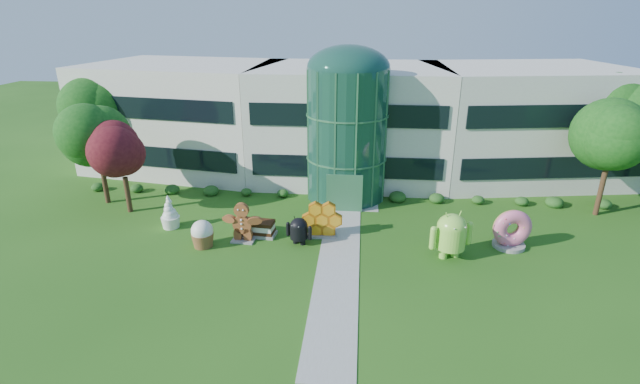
# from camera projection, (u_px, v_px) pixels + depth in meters

# --- Properties ---
(ground) EXTENTS (140.00, 140.00, 0.00)m
(ground) POSITION_uv_depth(u_px,v_px,m) (337.00, 276.00, 25.46)
(ground) COLOR #215114
(ground) RESTS_ON ground
(building) EXTENTS (46.00, 15.00, 9.30)m
(building) POSITION_uv_depth(u_px,v_px,m) (349.00, 121.00, 40.45)
(building) COLOR beige
(building) RESTS_ON ground
(atrium) EXTENTS (6.00, 6.00, 9.80)m
(atrium) POSITION_uv_depth(u_px,v_px,m) (347.00, 135.00, 34.79)
(atrium) COLOR #194738
(atrium) RESTS_ON ground
(walkway) EXTENTS (2.40, 20.00, 0.04)m
(walkway) POSITION_uv_depth(u_px,v_px,m) (339.00, 258.00, 27.31)
(walkway) COLOR #9E9E93
(walkway) RESTS_ON ground
(tree_red) EXTENTS (4.00, 4.00, 6.00)m
(tree_red) POSITION_uv_depth(u_px,v_px,m) (124.00, 172.00, 32.62)
(tree_red) COLOR #3F0C14
(tree_red) RESTS_ON ground
(trees_backdrop) EXTENTS (52.00, 8.00, 8.40)m
(trees_backdrop) POSITION_uv_depth(u_px,v_px,m) (347.00, 141.00, 35.97)
(trees_backdrop) COLOR #124912
(trees_backdrop) RESTS_ON ground
(android_green) EXTENTS (3.31, 2.76, 3.20)m
(android_green) POSITION_uv_depth(u_px,v_px,m) (451.00, 232.00, 26.93)
(android_green) COLOR #92DE47
(android_green) RESTS_ON ground
(android_black) EXTENTS (2.07, 1.68, 2.04)m
(android_black) POSITION_uv_depth(u_px,v_px,m) (299.00, 229.00, 28.67)
(android_black) COLOR black
(android_black) RESTS_ON ground
(donut) EXTENTS (2.58, 1.54, 2.52)m
(donut) POSITION_uv_depth(u_px,v_px,m) (511.00, 228.00, 28.23)
(donut) COLOR #E85896
(donut) RESTS_ON ground
(gingerbread) EXTENTS (2.91, 1.28, 2.63)m
(gingerbread) POSITION_uv_depth(u_px,v_px,m) (242.00, 222.00, 28.93)
(gingerbread) COLOR brown
(gingerbread) RESTS_ON ground
(ice_cream_sandwich) EXTENTS (2.42, 1.39, 1.03)m
(ice_cream_sandwich) POSITION_uv_depth(u_px,v_px,m) (258.00, 228.00, 29.96)
(ice_cream_sandwich) COLOR black
(ice_cream_sandwich) RESTS_ON ground
(honeycomb) EXTENTS (2.80, 1.12, 2.16)m
(honeycomb) POSITION_uv_depth(u_px,v_px,m) (322.00, 221.00, 29.61)
(honeycomb) COLOR orange
(honeycomb) RESTS_ON ground
(froyo) EXTENTS (1.57, 1.57, 2.30)m
(froyo) POSITION_uv_depth(u_px,v_px,m) (169.00, 212.00, 30.83)
(froyo) COLOR white
(froyo) RESTS_ON ground
(cupcake) EXTENTS (1.88, 1.88, 1.74)m
(cupcake) POSITION_uv_depth(u_px,v_px,m) (202.00, 234.00, 28.41)
(cupcake) COLOR white
(cupcake) RESTS_ON ground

